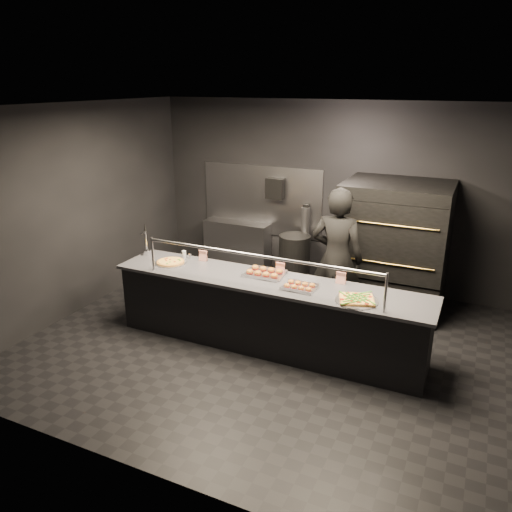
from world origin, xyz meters
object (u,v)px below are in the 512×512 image
at_px(trash_bin, 294,260).
at_px(worker, 337,259).
at_px(pizza_oven, 393,246).
at_px(square_pizza, 357,300).
at_px(towel_dispenser, 275,188).
at_px(service_counter, 267,313).
at_px(fire_extinguisher, 306,220).
at_px(beer_tap, 146,246).
at_px(round_pizza, 171,262).
at_px(slider_tray_b, 300,286).
at_px(slider_tray_a, 265,273).
at_px(prep_shelf, 237,246).

bearing_deg(trash_bin, worker, -47.80).
distance_m(pizza_oven, square_pizza, 2.05).
bearing_deg(worker, towel_dispenser, -43.91).
bearing_deg(towel_dispenser, square_pizza, -50.89).
relative_size(service_counter, fire_extinguisher, 8.12).
xyz_separation_m(fire_extinguisher, beer_tap, (-1.60, -2.24, -0.00)).
bearing_deg(round_pizza, fire_extinguisher, 65.40).
xyz_separation_m(slider_tray_b, trash_bin, (-0.87, 2.16, -0.51)).
distance_m(fire_extinguisher, slider_tray_a, 2.27).
xyz_separation_m(prep_shelf, trash_bin, (1.18, -0.23, -0.02)).
bearing_deg(round_pizza, square_pizza, -3.49).
relative_size(service_counter, worker, 2.08).
relative_size(fire_extinguisher, trash_bin, 0.58).
distance_m(fire_extinguisher, beer_tap, 2.75).
height_order(pizza_oven, square_pizza, pizza_oven).
bearing_deg(slider_tray_a, service_counter, -54.76).
bearing_deg(slider_tray_a, towel_dispenser, 109.51).
height_order(fire_extinguisher, slider_tray_b, fire_extinguisher).
bearing_deg(trash_bin, towel_dispenser, 147.96).
xyz_separation_m(slider_tray_b, worker, (0.16, 1.03, 0.04)).
xyz_separation_m(round_pizza, slider_tray_a, (1.34, 0.14, 0.02)).
distance_m(fire_extinguisher, slider_tray_b, 2.60).
xyz_separation_m(slider_tray_a, slider_tray_b, (0.56, -0.22, -0.01)).
distance_m(pizza_oven, round_pizza, 3.25).
xyz_separation_m(prep_shelf, fire_extinguisher, (1.25, 0.08, 0.61)).
relative_size(towel_dispenser, beer_tap, 0.74).
bearing_deg(slider_tray_b, worker, 81.30).
distance_m(pizza_oven, beer_tap, 3.60).
distance_m(prep_shelf, slider_tray_a, 2.68).
height_order(beer_tap, trash_bin, beer_tap).
distance_m(service_counter, worker, 1.25).
distance_m(towel_dispenser, worker, 2.16).
relative_size(round_pizza, worker, 0.22).
height_order(pizza_oven, round_pizza, pizza_oven).
relative_size(service_counter, round_pizza, 9.52).
xyz_separation_m(square_pizza, worker, (-0.56, 1.11, 0.05)).
bearing_deg(slider_tray_b, towel_dispenser, 118.76).
bearing_deg(pizza_oven, round_pizza, -144.44).
bearing_deg(service_counter, square_pizza, -7.31).
relative_size(pizza_oven, trash_bin, 2.21).
bearing_deg(pizza_oven, beer_tap, -151.05).
relative_size(beer_tap, slider_tray_b, 1.13).
height_order(fire_extinguisher, slider_tray_a, fire_extinguisher).
bearing_deg(service_counter, worker, 57.51).
relative_size(pizza_oven, worker, 0.97).
bearing_deg(square_pizza, pizza_oven, 89.01).
xyz_separation_m(beer_tap, slider_tray_a, (1.84, -0.01, -0.11)).
distance_m(beer_tap, slider_tray_b, 2.42).
bearing_deg(fire_extinguisher, square_pizza, -59.29).
distance_m(prep_shelf, square_pizza, 3.74).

